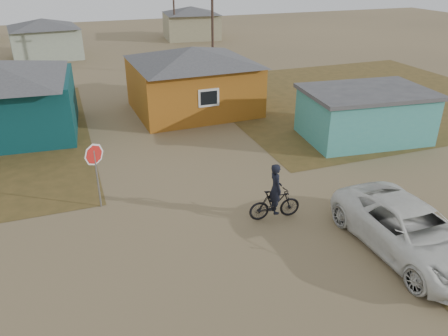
{
  "coord_description": "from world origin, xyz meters",
  "views": [
    {
      "loc": [
        -4.74,
        -11.19,
        8.59
      ],
      "look_at": [
        0.47,
        3.0,
        1.3
      ],
      "focal_mm": 35.0,
      "sensor_mm": 36.0,
      "label": 1
    }
  ],
  "objects": [
    {
      "name": "house_beige_east",
      "position": [
        10.0,
        40.0,
        1.86
      ],
      "size": [
        6.95,
        6.05,
        3.6
      ],
      "color": "gray",
      "rests_on": "ground"
    },
    {
      "name": "ground",
      "position": [
        0.0,
        0.0,
        0.0
      ],
      "size": [
        120.0,
        120.0,
        0.0
      ],
      "primitive_type": "plane",
      "color": "olive"
    },
    {
      "name": "cyclist",
      "position": [
        1.67,
        0.96,
        0.79
      ],
      "size": [
        1.96,
        0.73,
        2.17
      ],
      "color": "black",
      "rests_on": "ground"
    },
    {
      "name": "house_yellow",
      "position": [
        2.5,
        14.0,
        2.0
      ],
      "size": [
        7.72,
        6.76,
        3.9
      ],
      "color": "#9B5A17",
      "rests_on": "ground"
    },
    {
      "name": "stop_sign",
      "position": [
        -4.19,
        3.99,
        1.9
      ],
      "size": [
        0.84,
        0.21,
        2.59
      ],
      "color": "gray",
      "rests_on": "ground"
    },
    {
      "name": "grass_ne",
      "position": [
        14.0,
        13.0,
        0.01
      ],
      "size": [
        20.0,
        18.0,
        0.0
      ],
      "primitive_type": "cube",
      "color": "brown",
      "rests_on": "ground"
    },
    {
      "name": "utility_pole_far",
      "position": [
        7.5,
        38.0,
        4.14
      ],
      "size": [
        1.4,
        0.2,
        8.0
      ],
      "color": "#412F27",
      "rests_on": "ground"
    },
    {
      "name": "utility_pole_near",
      "position": [
        6.5,
        22.0,
        4.14
      ],
      "size": [
        1.4,
        0.2,
        8.0
      ],
      "color": "#412F27",
      "rests_on": "ground"
    },
    {
      "name": "house_pale_west",
      "position": [
        -6.0,
        34.0,
        1.86
      ],
      "size": [
        7.04,
        6.15,
        3.6
      ],
      "color": "#939F89",
      "rests_on": "ground"
    },
    {
      "name": "shed_turquoise",
      "position": [
        9.5,
        6.5,
        1.31
      ],
      "size": [
        6.71,
        4.93,
        2.6
      ],
      "color": "teal",
      "rests_on": "ground"
    },
    {
      "name": "vehicle",
      "position": [
        4.82,
        -2.37,
        0.8
      ],
      "size": [
        2.68,
        5.74,
        1.59
      ],
      "primitive_type": "imported",
      "rotation": [
        0.0,
        0.0,
        0.01
      ],
      "color": "white",
      "rests_on": "ground"
    }
  ]
}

